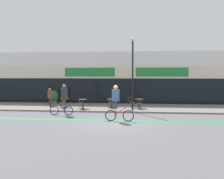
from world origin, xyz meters
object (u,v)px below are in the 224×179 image
object	(u,v)px
bistro_table_3	(139,102)
cafe_chair_1_near	(81,103)
bistro_table_1	(83,102)
bistro_table_2	(112,101)
cyclist_1	(64,97)
cafe_chair_3_side	(132,102)
lamp_post	(133,69)
cyclist_0	(117,100)
bistro_table_0	(64,101)
cafe_chair_2_near	(111,102)
pedestrian_near_end	(50,96)
cafe_chair_0_near	(62,102)
cafe_chair_3_near	(139,103)
planter_pot	(54,97)

from	to	relation	value
bistro_table_3	cafe_chair_1_near	world-z (taller)	cafe_chair_1_near
bistro_table_1	bistro_table_2	bearing A→B (deg)	26.09
cyclist_1	bistro_table_1	bearing A→B (deg)	-107.64
bistro_table_1	cafe_chair_3_side	bearing A→B (deg)	11.72
lamp_post	cyclist_0	size ratio (longest dim) A/B	2.48
bistro_table_1	cafe_chair_1_near	distance (m)	0.63
bistro_table_0	cafe_chair_2_near	size ratio (longest dim) A/B	0.85
lamp_post	bistro_table_2	bearing A→B (deg)	134.81
cafe_chair_1_near	cafe_chair_2_near	size ratio (longest dim) A/B	1.00
cafe_chair_3_side	bistro_table_3	bearing A→B (deg)	-2.95
cyclist_0	pedestrian_near_end	size ratio (longest dim) A/B	1.42
bistro_table_2	cafe_chair_0_near	world-z (taller)	cafe_chair_0_near
pedestrian_near_end	bistro_table_0	bearing A→B (deg)	149.98
bistro_table_2	cafe_chair_3_side	distance (m)	1.72
lamp_post	cafe_chair_3_near	bearing A→B (deg)	61.35
cafe_chair_1_near	cyclist_0	bearing A→B (deg)	-134.65
lamp_post	cafe_chair_3_side	bearing A→B (deg)	94.36
bistro_table_2	pedestrian_near_end	world-z (taller)	pedestrian_near_end
cyclist_1	lamp_post	bearing A→B (deg)	-159.72
cafe_chair_0_near	lamp_post	size ratio (longest dim) A/B	0.16
cafe_chair_1_near	cafe_chair_2_near	distance (m)	2.48
bistro_table_1	cafe_chair_1_near	world-z (taller)	cafe_chair_1_near
cafe_chair_2_near	cyclist_0	distance (m)	5.28
cafe_chair_3_near	planter_pot	world-z (taller)	planter_pot
cafe_chair_0_near	cafe_chair_2_near	xyz separation A→B (m)	(3.93, 0.42, 0.00)
pedestrian_near_end	cafe_chair_2_near	bearing A→B (deg)	164.78
cafe_chair_1_near	planter_pot	xyz separation A→B (m)	(-3.49, 3.81, 0.15)
cafe_chair_2_near	planter_pot	xyz separation A→B (m)	(-5.71, 2.73, 0.15)
bistro_table_0	planter_pot	distance (m)	3.09
bistro_table_1	lamp_post	bearing A→B (deg)	-10.44
cafe_chair_0_near	cyclist_0	size ratio (longest dim) A/B	0.40
cafe_chair_0_near	cyclist_1	distance (m)	2.92
bistro_table_3	pedestrian_near_end	distance (m)	7.78
bistro_table_2	lamp_post	xyz separation A→B (m)	(1.82, -1.83, 2.66)
cafe_chair_0_near	cafe_chair_1_near	distance (m)	1.83
cyclist_1	pedestrian_near_end	xyz separation A→B (m)	(-2.43, 3.96, -0.26)
bistro_table_1	cyclist_0	size ratio (longest dim) A/B	0.34
bistro_table_0	lamp_post	world-z (taller)	lamp_post
cafe_chair_0_near	cafe_chair_3_side	size ratio (longest dim) A/B	1.00
bistro_table_2	lamp_post	world-z (taller)	lamp_post
bistro_table_2	cafe_chair_3_side	bearing A→B (deg)	-9.16
cafe_chair_3_side	cyclist_0	bearing A→B (deg)	-101.01
lamp_post	cyclist_1	xyz separation A→B (m)	(-4.82, -1.89, -1.98)
bistro_table_1	planter_pot	bearing A→B (deg)	137.63
bistro_table_1	bistro_table_2	xyz separation A→B (m)	(2.22, 1.09, -0.04)
cyclist_0	cafe_chair_0_near	bearing A→B (deg)	135.18
bistro_table_2	bistro_table_0	bearing A→B (deg)	-173.89
bistro_table_0	cyclist_1	size ratio (longest dim) A/B	0.35
bistro_table_3	cafe_chair_3_side	bearing A→B (deg)	-179.59
bistro_table_2	cafe_chair_0_near	distance (m)	4.07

